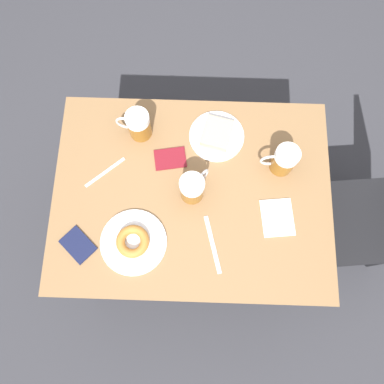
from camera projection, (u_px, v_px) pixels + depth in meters
name	position (u px, v px, depth m)	size (l,w,h in m)	color
ground_plane	(192.00, 227.00, 2.17)	(8.00, 8.00, 0.00)	#333338
table	(192.00, 197.00, 1.53)	(0.82, 1.10, 0.73)	olive
plate_with_cake	(217.00, 135.00, 1.52)	(0.23, 0.23, 0.05)	silver
plate_with_donut	(133.00, 242.00, 1.41)	(0.25, 0.25, 0.04)	silver
beer_mug_left	(138.00, 125.00, 1.48)	(0.09, 0.14, 0.14)	#8C5619
beer_mug_center	(193.00, 188.00, 1.41)	(0.12, 0.11, 0.14)	#8C5619
beer_mug_right	(284.00, 160.00, 1.44)	(0.09, 0.14, 0.14)	#8C5619
napkin_folded	(277.00, 218.00, 1.44)	(0.16, 0.14, 0.00)	white
fork	(105.00, 172.00, 1.50)	(0.13, 0.15, 0.00)	silver
knife	(213.00, 244.00, 1.42)	(0.22, 0.07, 0.00)	silver
passport_near_edge	(78.00, 245.00, 1.41)	(0.15, 0.15, 0.01)	#141938
passport_far_edge	(170.00, 159.00, 1.51)	(0.11, 0.14, 0.01)	maroon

